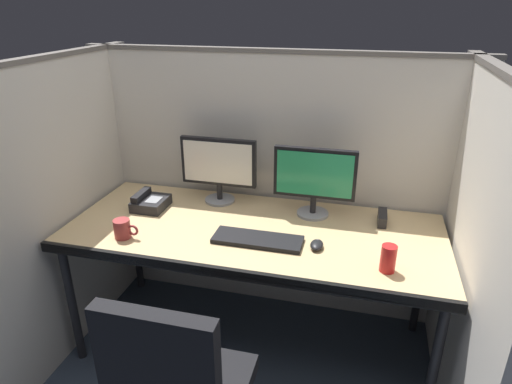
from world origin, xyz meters
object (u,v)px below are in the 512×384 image
at_px(monitor_right, 315,178).
at_px(monitor_left, 219,166).
at_px(coffee_mug, 123,229).
at_px(desk, 253,238).
at_px(computer_mouse, 317,245).
at_px(soda_can, 388,259).
at_px(desk_phone, 150,202).
at_px(keyboard_main, 258,240).
at_px(red_stapler, 382,218).

bearing_deg(monitor_right, monitor_left, 175.35).
height_order(monitor_right, coffee_mug, monitor_right).
bearing_deg(coffee_mug, desk, 21.89).
bearing_deg(desk, computer_mouse, -17.28).
relative_size(monitor_left, soda_can, 3.52).
height_order(monitor_left, desk_phone, monitor_left).
relative_size(keyboard_main, desk_phone, 2.26).
xyz_separation_m(monitor_left, red_stapler, (0.91, -0.05, -0.19)).
xyz_separation_m(desk, monitor_right, (0.27, 0.24, 0.27)).
bearing_deg(computer_mouse, desk_phone, 167.75).
distance_m(monitor_left, desk_phone, 0.43).
bearing_deg(desk_phone, monitor_right, 8.89).
height_order(desk, coffee_mug, coffee_mug).
bearing_deg(monitor_left, keyboard_main, -50.83).
height_order(keyboard_main, soda_can, soda_can).
height_order(monitor_left, keyboard_main, monitor_left).
bearing_deg(monitor_right, desk_phone, -171.11).
xyz_separation_m(monitor_left, monitor_right, (0.54, -0.04, 0.00)).
bearing_deg(computer_mouse, monitor_left, 147.32).
xyz_separation_m(keyboard_main, coffee_mug, (-0.64, -0.12, 0.04)).
relative_size(computer_mouse, coffee_mug, 0.76).
height_order(desk, computer_mouse, computer_mouse).
bearing_deg(keyboard_main, red_stapler, 31.45).
height_order(desk, desk_phone, desk_phone).
bearing_deg(soda_can, monitor_left, 151.31).
relative_size(monitor_left, desk_phone, 2.26).
height_order(keyboard_main, coffee_mug, coffee_mug).
distance_m(monitor_right, computer_mouse, 0.40).
xyz_separation_m(coffee_mug, soda_can, (1.24, 0.02, 0.01)).
distance_m(desk_phone, soda_can, 1.31).
relative_size(desk, coffee_mug, 15.08).
relative_size(desk_phone, red_stapler, 1.27).
distance_m(keyboard_main, soda_can, 0.61).
height_order(desk, monitor_left, monitor_left).
bearing_deg(monitor_right, computer_mouse, -79.17).
relative_size(desk, monitor_right, 4.42).
bearing_deg(keyboard_main, monitor_right, 58.76).
bearing_deg(keyboard_main, desk_phone, 162.09).
xyz_separation_m(computer_mouse, red_stapler, (0.30, 0.34, 0.01)).
bearing_deg(desk_phone, computer_mouse, -12.25).
relative_size(desk, soda_can, 15.57).
distance_m(coffee_mug, soda_can, 1.24).
distance_m(coffee_mug, red_stapler, 1.31).
relative_size(keyboard_main, coffee_mug, 3.41).
bearing_deg(desk, monitor_left, 133.66).
distance_m(monitor_right, soda_can, 0.62).
xyz_separation_m(desk, desk_phone, (-0.62, 0.10, 0.08)).
height_order(monitor_left, red_stapler, monitor_left).
xyz_separation_m(soda_can, red_stapler, (-0.02, 0.46, -0.03)).
bearing_deg(soda_can, red_stapler, 92.33).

